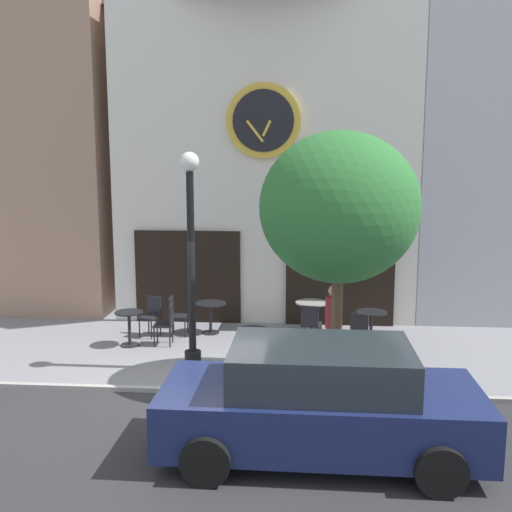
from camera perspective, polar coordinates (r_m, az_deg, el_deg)
The scene contains 17 objects.
ground_plane at distance 9.46m, azimuth -7.57°, elevation -15.87°, with size 29.34×11.50×0.13m.
clock_building at distance 15.31m, azimuth 1.03°, elevation 14.23°, with size 7.50×3.50×10.25m.
neighbor_building_left at distance 18.34m, azimuth -21.75°, elevation 19.41°, with size 5.34×4.35×14.86m.
street_lamp at distance 11.06m, azimuth -6.34°, elevation -0.56°, with size 0.36×0.36×4.15m.
street_tree at distance 10.19m, azimuth 8.12°, elevation 4.65°, with size 2.77×2.49×4.51m.
cafe_table_center_right at distance 13.07m, azimuth -12.26°, elevation -6.44°, with size 0.61×0.61×0.76m.
cafe_table_near_curb at distance 13.72m, azimuth -4.46°, elevation -5.41°, with size 0.73×0.73×0.73m.
cafe_table_center at distance 11.58m, azimuth -0.28°, elevation -8.36°, with size 0.61×0.61×0.74m.
cafe_table_center_left at distance 13.64m, azimuth 5.46°, elevation -5.33°, with size 0.76×0.76×0.77m.
cafe_table_rightmost at distance 13.10m, azimuth 11.17°, elevation -6.29°, with size 0.68×0.68×0.75m.
cafe_chair_facing_wall at distance 12.36m, azimuth 10.18°, elevation -7.14°, with size 0.52×0.52×0.90m.
cafe_chair_near_tree at distance 13.72m, azimuth -10.13°, elevation -5.50°, with size 0.52×0.52×0.90m.
cafe_chair_under_awning at distance 12.97m, azimuth -8.69°, elevation -6.33°, with size 0.42×0.42×0.90m.
cafe_chair_curbside at distance 13.66m, azimuth -7.87°, elevation -5.51°, with size 0.40×0.40×0.90m.
cafe_chair_facing_street at distance 12.87m, azimuth 5.35°, elevation -6.38°, with size 0.47×0.47×0.90m.
pedestrian_maroon at distance 11.32m, azimuth 7.56°, elevation -6.85°, with size 0.45×0.45×1.67m.
parked_car_navy at distance 8.19m, azimuth 6.29°, elevation -13.94°, with size 4.32×2.05×1.55m.
Camera 1 is at (1.85, -9.51, 3.96)m, focal length 41.00 mm.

